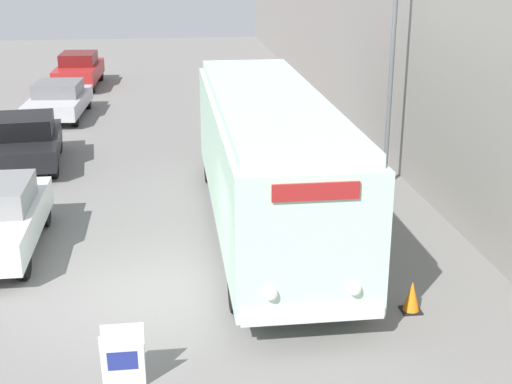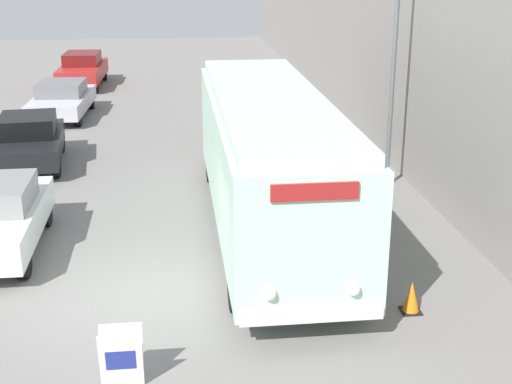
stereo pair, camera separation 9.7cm
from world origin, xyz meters
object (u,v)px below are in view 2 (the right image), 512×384
object	(u,v)px
streetlamp	(397,9)
parked_car_mid	(29,141)
vintage_bus	(269,155)
parked_car_far	(62,99)
parked_car_distant	(83,69)
traffic_cone	(412,297)
sign_board	(121,359)

from	to	relation	value
streetlamp	parked_car_mid	world-z (taller)	streetlamp
vintage_bus	parked_car_far	xyz separation A→B (m)	(-6.35, 12.42, -1.11)
parked_car_distant	traffic_cone	size ratio (longest dim) A/B	7.77
parked_car_far	streetlamp	bearing A→B (deg)	-40.61
vintage_bus	parked_car_mid	distance (m)	8.81
streetlamp	parked_car_distant	distance (m)	19.28
sign_board	streetlamp	world-z (taller)	streetlamp
parked_car_far	parked_car_distant	world-z (taller)	parked_car_distant
parked_car_mid	parked_car_distant	world-z (taller)	parked_car_distant
sign_board	traffic_cone	bearing A→B (deg)	18.85
parked_car_distant	traffic_cone	world-z (taller)	parked_car_distant
parked_car_far	parked_car_distant	distance (m)	6.40
parked_car_mid	traffic_cone	distance (m)	13.25
traffic_cone	parked_car_mid	bearing A→B (deg)	129.78
vintage_bus	streetlamp	distance (m)	5.46
vintage_bus	parked_car_distant	bearing A→B (deg)	108.36
sign_board	streetlamp	size ratio (longest dim) A/B	0.13
sign_board	parked_car_distant	xyz separation A→B (m)	(-3.21, 24.79, 0.33)
vintage_bus	parked_car_far	bearing A→B (deg)	117.07
parked_car_far	parked_car_distant	bearing A→B (deg)	92.43
vintage_bus	streetlamp	world-z (taller)	streetlamp
vintage_bus	parked_car_far	size ratio (longest dim) A/B	2.32
vintage_bus	streetlamp	size ratio (longest dim) A/B	1.39
vintage_bus	parked_car_mid	world-z (taller)	vintage_bus
streetlamp	traffic_cone	size ratio (longest dim) A/B	12.66
parked_car_distant	traffic_cone	distance (m)	24.50
traffic_cone	parked_car_distant	bearing A→B (deg)	109.77
sign_board	parked_car_distant	distance (m)	24.99
parked_car_mid	sign_board	bearing A→B (deg)	-79.18
streetlamp	traffic_cone	world-z (taller)	streetlamp
vintage_bus	parked_car_distant	xyz separation A→B (m)	(-6.24, 18.81, -1.00)
streetlamp	sign_board	bearing A→B (deg)	-127.52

